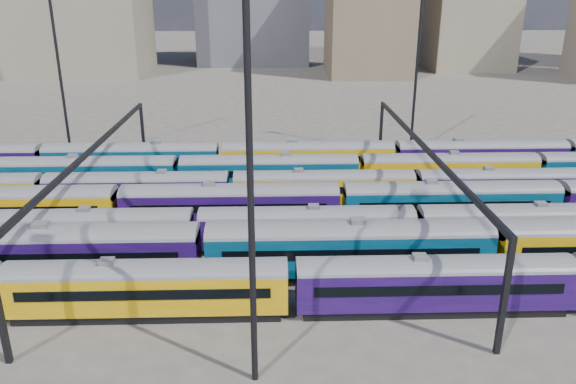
{
  "coord_description": "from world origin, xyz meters",
  "views": [
    {
      "loc": [
        -3.9,
        -49.0,
        21.51
      ],
      "look_at": [
        -2.36,
        1.38,
        3.0
      ],
      "focal_mm": 35.0,
      "sensor_mm": 36.0,
      "label": 1
    }
  ],
  "objects_px": {
    "rake_0": "(292,281)",
    "mast_2": "(249,148)",
    "rake_1": "(203,245)",
    "rake_2": "(416,222)"
  },
  "relations": [
    {
      "from": "rake_0",
      "to": "mast_2",
      "type": "xyz_separation_m",
      "value": [
        -2.4,
        -7.0,
        11.43
      ]
    },
    {
      "from": "rake_1",
      "to": "rake_2",
      "type": "xyz_separation_m",
      "value": [
        17.75,
        5.0,
        -0.47
      ]
    },
    {
      "from": "rake_1",
      "to": "rake_2",
      "type": "bearing_deg",
      "value": 15.74
    },
    {
      "from": "rake_1",
      "to": "mast_2",
      "type": "bearing_deg",
      "value": -70.47
    },
    {
      "from": "rake_1",
      "to": "rake_2",
      "type": "distance_m",
      "value": 18.44
    },
    {
      "from": "rake_1",
      "to": "mast_2",
      "type": "distance_m",
      "value": 16.87
    },
    {
      "from": "rake_2",
      "to": "mast_2",
      "type": "xyz_separation_m",
      "value": [
        -13.49,
        -17.0,
        11.54
      ]
    },
    {
      "from": "rake_2",
      "to": "rake_0",
      "type": "bearing_deg",
      "value": -137.97
    },
    {
      "from": "rake_1",
      "to": "rake_2",
      "type": "relative_size",
      "value": 1.19
    },
    {
      "from": "rake_0",
      "to": "rake_1",
      "type": "bearing_deg",
      "value": 143.07
    }
  ]
}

